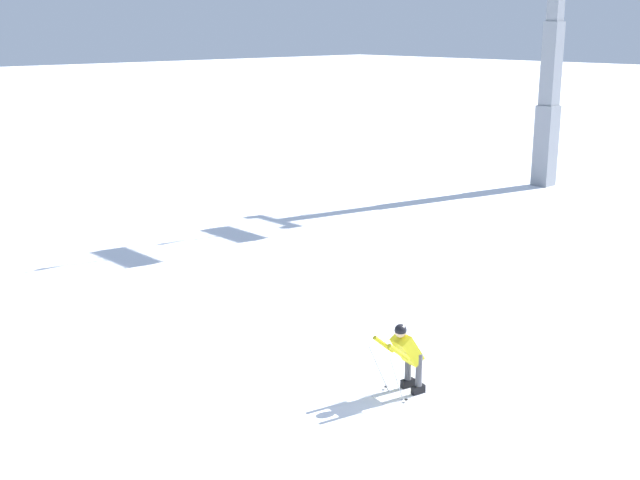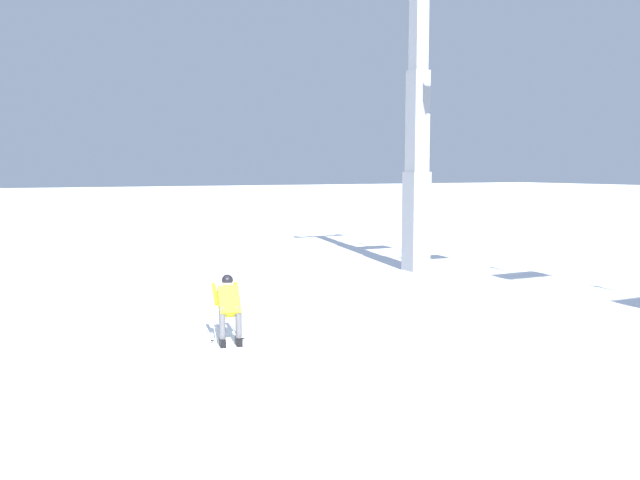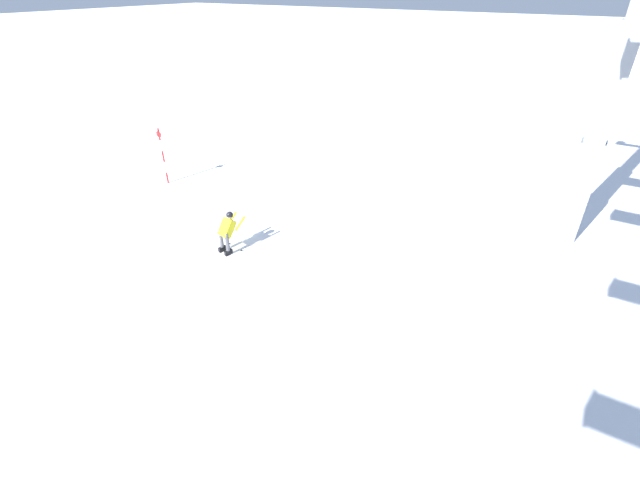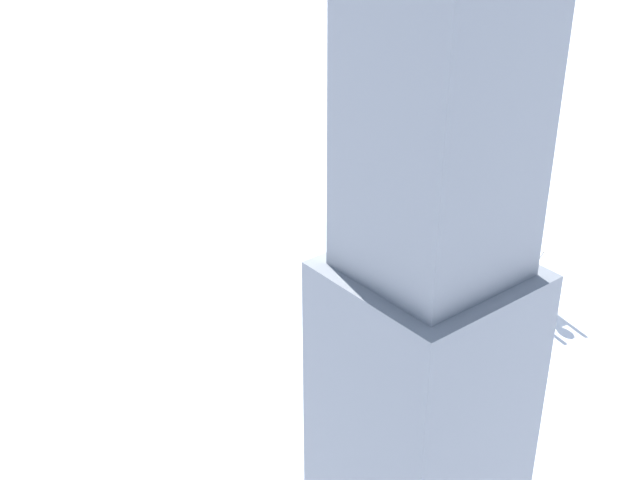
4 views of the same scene
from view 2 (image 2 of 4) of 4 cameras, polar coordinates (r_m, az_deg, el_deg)
ground_plane at (r=13.80m, az=-8.93°, el=-9.41°), size 260.00×260.00×0.00m
skier_carving_main at (r=14.63m, az=-7.34°, el=-5.22°), size 1.72×0.87×1.57m
lift_tower_near at (r=25.12m, az=7.83°, el=8.05°), size 0.73×2.98×11.01m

